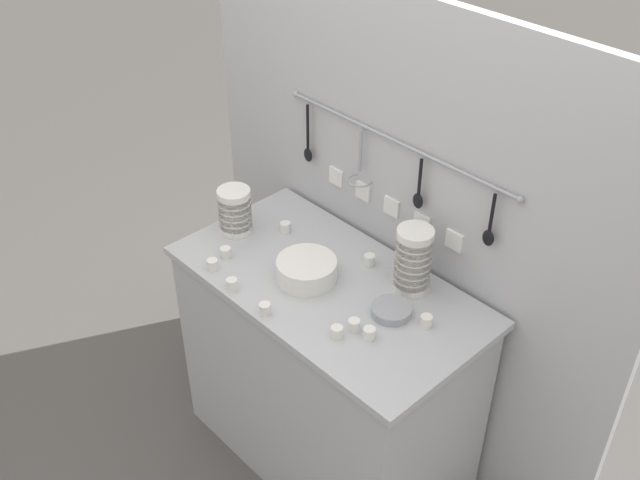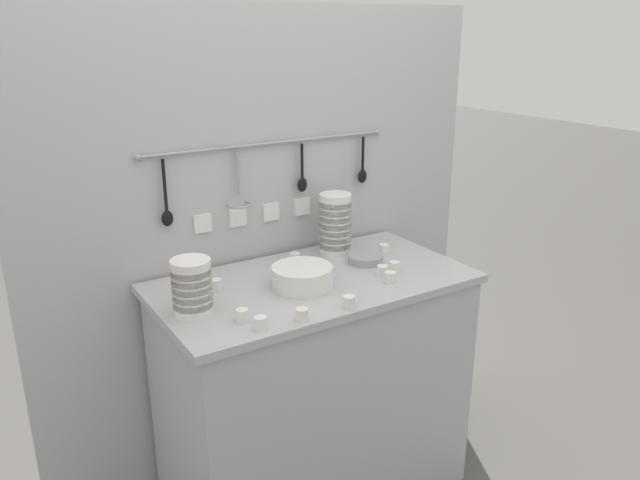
# 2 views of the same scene
# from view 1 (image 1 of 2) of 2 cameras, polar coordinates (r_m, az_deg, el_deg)

# --- Properties ---
(ground_plane) EXTENTS (20.00, 20.00, 0.00)m
(ground_plane) POSITION_cam_1_polar(r_m,az_deg,el_deg) (3.37, 0.53, -15.71)
(ground_plane) COLOR #514F4C
(counter) EXTENTS (1.17, 0.63, 0.94)m
(counter) POSITION_cam_1_polar(r_m,az_deg,el_deg) (3.02, 0.57, -10.16)
(counter) COLOR #ADAFB5
(counter) RESTS_ON ground
(back_wall) EXTENTS (1.97, 0.11, 1.92)m
(back_wall) POSITION_cam_1_polar(r_m,az_deg,el_deg) (2.89, 5.62, 0.06)
(back_wall) COLOR #B2B2B7
(back_wall) RESTS_ON ground
(bowl_stack_tall_left) EXTENTS (0.13, 0.13, 0.19)m
(bowl_stack_tall_left) POSITION_cam_1_polar(r_m,az_deg,el_deg) (2.92, -6.50, 2.23)
(bowl_stack_tall_left) COLOR silver
(bowl_stack_tall_left) RESTS_ON counter
(bowl_stack_back_corner) EXTENTS (0.13, 0.13, 0.25)m
(bowl_stack_back_corner) POSITION_cam_1_polar(r_m,az_deg,el_deg) (2.62, 7.11, -1.52)
(bowl_stack_back_corner) COLOR silver
(bowl_stack_back_corner) RESTS_ON counter
(plate_stack) EXTENTS (0.22, 0.22, 0.08)m
(plate_stack) POSITION_cam_1_polar(r_m,az_deg,el_deg) (2.69, -1.03, -2.28)
(plate_stack) COLOR silver
(plate_stack) RESTS_ON counter
(steel_mixing_bowl) EXTENTS (0.14, 0.14, 0.03)m
(steel_mixing_bowl) POSITION_cam_1_polar(r_m,az_deg,el_deg) (2.57, 5.45, -5.35)
(steel_mixing_bowl) COLOR #93969E
(steel_mixing_bowl) RESTS_ON counter
(cup_back_left) EXTENTS (0.04, 0.04, 0.04)m
(cup_back_left) POSITION_cam_1_polar(r_m,az_deg,el_deg) (2.83, -7.20, -0.96)
(cup_back_left) COLOR silver
(cup_back_left) RESTS_ON counter
(cup_beside_plates) EXTENTS (0.04, 0.04, 0.04)m
(cup_beside_plates) POSITION_cam_1_polar(r_m,az_deg,el_deg) (2.56, -4.22, -5.25)
(cup_beside_plates) COLOR silver
(cup_beside_plates) RESTS_ON counter
(cup_edge_near) EXTENTS (0.04, 0.04, 0.04)m
(cup_edge_near) POSITION_cam_1_polar(r_m,az_deg,el_deg) (2.54, 8.10, -6.13)
(cup_edge_near) COLOR silver
(cup_edge_near) RESTS_ON counter
(cup_edge_far) EXTENTS (0.04, 0.04, 0.04)m
(cup_edge_far) POSITION_cam_1_polar(r_m,az_deg,el_deg) (2.47, 1.29, -7.03)
(cup_edge_far) COLOR silver
(cup_edge_far) RESTS_ON counter
(cup_centre) EXTENTS (0.04, 0.04, 0.04)m
(cup_centre) POSITION_cam_1_polar(r_m,az_deg,el_deg) (2.68, -6.72, -3.36)
(cup_centre) COLOR silver
(cup_centre) RESTS_ON counter
(cup_front_right) EXTENTS (0.04, 0.04, 0.04)m
(cup_front_right) POSITION_cam_1_polar(r_m,az_deg,el_deg) (2.77, -8.19, -1.87)
(cup_front_right) COLOR silver
(cup_front_right) RESTS_ON counter
(cup_front_left) EXTENTS (0.04, 0.04, 0.04)m
(cup_front_left) POSITION_cam_1_polar(r_m,az_deg,el_deg) (2.47, 3.77, -7.11)
(cup_front_left) COLOR silver
(cup_front_left) RESTS_ON counter
(cup_mid_row) EXTENTS (0.04, 0.04, 0.04)m
(cup_mid_row) POSITION_cam_1_polar(r_m,az_deg,el_deg) (2.77, 3.78, -1.53)
(cup_mid_row) COLOR silver
(cup_mid_row) RESTS_ON counter
(cup_back_right) EXTENTS (0.04, 0.04, 0.04)m
(cup_back_right) POSITION_cam_1_polar(r_m,az_deg,el_deg) (2.50, 2.61, -6.50)
(cup_back_right) COLOR silver
(cup_back_right) RESTS_ON counter
(cup_by_caddy) EXTENTS (0.04, 0.04, 0.04)m
(cup_by_caddy) POSITION_cam_1_polar(r_m,az_deg,el_deg) (2.94, -2.66, 0.98)
(cup_by_caddy) COLOR silver
(cup_by_caddy) RESTS_ON counter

